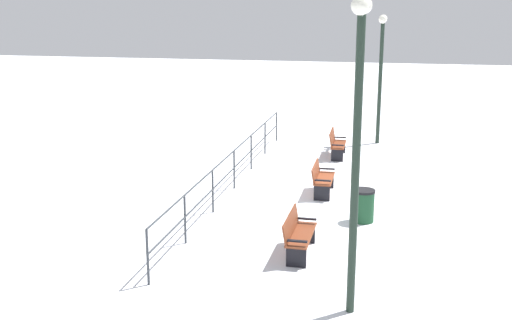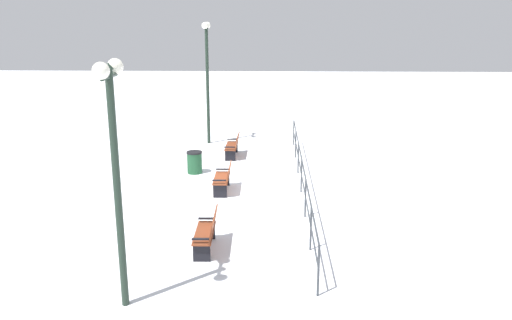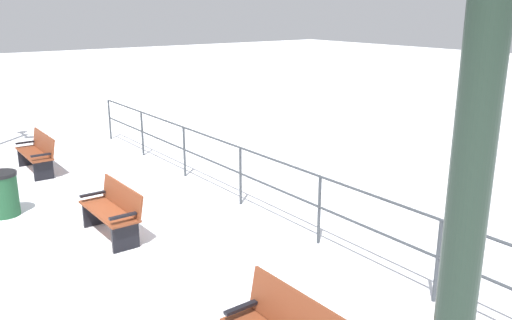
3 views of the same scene
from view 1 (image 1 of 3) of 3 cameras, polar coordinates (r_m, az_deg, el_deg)
ground_plane at (r=17.83m, az=6.21°, el=-3.08°), size 80.00×80.00×0.00m
bench_nearest at (r=13.51m, az=3.80°, el=-6.64°), size 0.52×1.58×0.88m
bench_second at (r=17.71m, az=5.95°, el=-1.66°), size 0.56×1.46×0.86m
bench_third at (r=22.00m, az=7.26°, el=1.49°), size 0.54×1.49×0.93m
lamppost_near at (r=10.31m, az=9.18°, el=4.32°), size 0.29×1.11×5.33m
lamppost_middle at (r=24.05m, az=11.24°, el=9.04°), size 0.30×1.11×4.78m
waterfront_railing at (r=18.07m, az=-1.99°, el=-0.24°), size 0.05×13.17×1.14m
trash_bin at (r=15.67m, az=9.64°, el=-4.07°), size 0.56×0.56×0.81m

